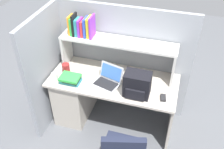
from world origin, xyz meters
The scene contains 12 objects.
ground_plane centered at (0.00, 0.00, 0.00)m, with size 8.00×8.00×0.00m, color #595B60.
desk centered at (-0.39, 0.00, 0.40)m, with size 1.60×0.70×0.73m.
cubicle_partition_rear centered at (0.00, 0.38, 0.78)m, with size 1.84×0.05×1.55m, color gray.
cubicle_partition_left centered at (-0.85, -0.05, 0.78)m, with size 0.05×1.06×1.55m, color gray.
overhead_hutch centered at (0.00, 0.20, 1.08)m, with size 1.44×0.28×0.45m.
reference_books_on_shelf centered at (-0.46, 0.20, 1.30)m, with size 0.31×0.18×0.28m.
laptop centered at (-0.04, -0.08, 0.78)m, with size 0.37×0.34×0.22m.
backpack centered at (0.34, -0.18, 0.87)m, with size 0.30×0.23×0.29m.
computer_mouse centered at (0.64, -0.17, 0.75)m, with size 0.06×0.10×0.03m, color #262628.
paper_cup centered at (-0.70, -0.19, 0.77)m, with size 0.08×0.08×0.09m, color white.
snack_canister centered at (-0.62, -0.02, 0.79)m, with size 0.10×0.10×0.12m, color maroon.
desk_book_stack centered at (-0.48, -0.20, 0.78)m, with size 0.25×0.19×0.10m.
Camera 1 is at (0.70, -2.39, 2.74)m, focal length 41.10 mm.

